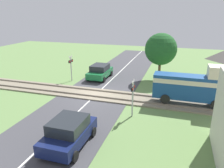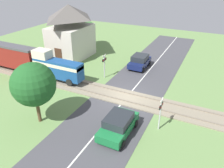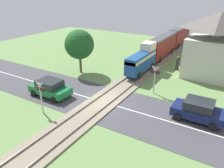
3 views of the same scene
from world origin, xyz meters
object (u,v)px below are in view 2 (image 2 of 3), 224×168
car_far_side (140,61)px  crossing_signal_west_approach (161,110)px  car_near_crossing (118,124)px  crossing_signal_east_approach (104,63)px  train (0,53)px  pedestrian_by_station (51,60)px  station_building (70,32)px

car_far_side → crossing_signal_west_approach: bearing=-153.2°
car_near_crossing → crossing_signal_east_approach: size_ratio=1.42×
car_near_crossing → crossing_signal_east_approach: 9.88m
car_far_side → train: bearing=116.4°
crossing_signal_east_approach → pedestrian_by_station: (0.08, 7.79, -1.00)m
train → station_building: station_building is taller
train → pedestrian_by_station: 6.22m
train → car_far_side: bearing=-63.6°
pedestrian_by_station → train: bearing=122.0°
car_far_side → station_building: station_building is taller
crossing_signal_east_approach → train: bearing=103.7°
crossing_signal_east_approach → station_building: size_ratio=0.39×
car_near_crossing → pedestrian_by_station: size_ratio=2.25×
train → station_building: size_ratio=3.28×
car_near_crossing → crossing_signal_east_approach: crossing_signal_east_approach is taller
car_near_crossing → crossing_signal_east_approach: bearing=34.0°
crossing_signal_west_approach → pedestrian_by_station: 17.19m
station_building → crossing_signal_east_approach: bearing=-118.6°
crossing_signal_east_approach → pedestrian_by_station: size_ratio=1.58×
station_building → car_far_side: bearing=-86.7°
crossing_signal_west_approach → pedestrian_by_station: (6.41, 15.92, -1.00)m
train → crossing_signal_west_approach: size_ratio=8.44×
car_far_side → car_near_crossing: bearing=-167.2°
train → car_far_side: train is taller
car_near_crossing → car_far_side: size_ratio=1.04×
station_building → train: bearing=141.8°
pedestrian_by_station → crossing_signal_west_approach: bearing=-111.9°
car_far_side → station_building: 10.34m
car_near_crossing → crossing_signal_west_approach: crossing_signal_west_approach is taller
train → car_near_crossing: bearing=-105.1°
crossing_signal_west_approach → station_building: 18.69m
train → car_near_crossing: train is taller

